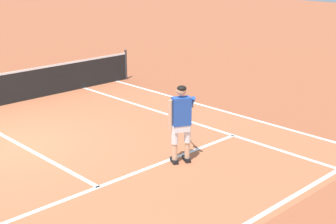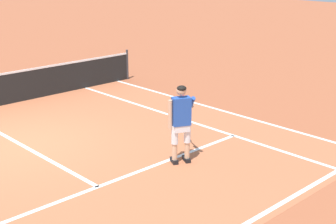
% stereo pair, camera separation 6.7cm
% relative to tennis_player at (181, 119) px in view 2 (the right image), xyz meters
% --- Properties ---
extents(ground_plane, '(80.00, 80.00, 0.00)m').
position_rel_tennis_player_xyz_m(ground_plane, '(-2.01, 3.37, -0.99)').
color(ground_plane, '#9E5133').
extents(court_inner_surface, '(10.98, 9.62, 0.00)m').
position_rel_tennis_player_xyz_m(court_inner_surface, '(-2.01, 2.04, -0.99)').
color(court_inner_surface, '#B2603D').
rests_on(court_inner_surface, ground).
extents(line_service, '(8.23, 0.10, 0.01)m').
position_rel_tennis_player_xyz_m(line_service, '(-2.01, 0.25, -0.99)').
color(line_service, white).
rests_on(line_service, ground).
extents(line_centre_service, '(0.10, 6.40, 0.01)m').
position_rel_tennis_player_xyz_m(line_centre_service, '(-2.01, 3.45, -0.99)').
color(line_centre_service, white).
rests_on(line_centre_service, ground).
extents(line_singles_right, '(0.10, 9.22, 0.01)m').
position_rel_tennis_player_xyz_m(line_singles_right, '(2.10, 2.04, -0.99)').
color(line_singles_right, white).
rests_on(line_singles_right, ground).
extents(line_doubles_right, '(0.10, 9.22, 0.01)m').
position_rel_tennis_player_xyz_m(line_doubles_right, '(3.48, 2.04, -0.99)').
color(line_doubles_right, white).
rests_on(line_doubles_right, ground).
extents(tennis_player, '(1.00, 0.95, 1.71)m').
position_rel_tennis_player_xyz_m(tennis_player, '(0.00, 0.00, 0.00)').
color(tennis_player, black).
rests_on(tennis_player, ground).
extents(tennis_ball_near_feet, '(0.07, 0.07, 0.07)m').
position_rel_tennis_player_xyz_m(tennis_ball_near_feet, '(0.77, 0.60, -0.96)').
color(tennis_ball_near_feet, '#CCE02D').
rests_on(tennis_ball_near_feet, ground).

